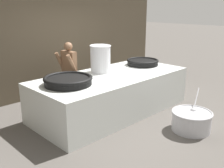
# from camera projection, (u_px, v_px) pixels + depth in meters

# --- Properties ---
(ground_plane) EXTENTS (60.00, 60.00, 0.00)m
(ground_plane) POSITION_uv_depth(u_px,v_px,m) (112.00, 111.00, 6.33)
(ground_plane) COLOR #56514C
(back_wall) EXTENTS (7.87, 0.24, 3.26)m
(back_wall) POSITION_uv_depth(u_px,v_px,m) (56.00, 36.00, 7.43)
(back_wall) COLOR #4C4233
(back_wall) RESTS_ON ground_plane
(hearth_platform) EXTENTS (3.75, 1.69, 0.91)m
(hearth_platform) POSITION_uv_depth(u_px,v_px,m) (112.00, 93.00, 6.21)
(hearth_platform) COLOR silver
(hearth_platform) RESTS_ON ground_plane
(giant_wok_near) EXTENTS (0.99, 0.99, 0.17)m
(giant_wok_near) POSITION_uv_depth(u_px,v_px,m) (68.00, 80.00, 5.27)
(giant_wok_near) COLOR black
(giant_wok_near) RESTS_ON hearth_platform
(giant_wok_far) EXTENTS (0.85, 0.85, 0.16)m
(giant_wok_far) POSITION_uv_depth(u_px,v_px,m) (143.00, 62.00, 7.03)
(giant_wok_far) COLOR black
(giant_wok_far) RESTS_ON hearth_platform
(stock_pot) EXTENTS (0.51, 0.51, 0.65)m
(stock_pot) POSITION_uv_depth(u_px,v_px,m) (100.00, 58.00, 6.21)
(stock_pot) COLOR silver
(stock_pot) RESTS_ON hearth_platform
(cook) EXTENTS (0.38, 0.58, 1.57)m
(cook) POSITION_uv_depth(u_px,v_px,m) (69.00, 70.00, 6.75)
(cook) COLOR brown
(cook) RESTS_ON ground_plane
(prep_bowl_vegetables) EXTENTS (1.03, 0.81, 0.73)m
(prep_bowl_vegetables) POSITION_uv_depth(u_px,v_px,m) (191.00, 120.00, 5.30)
(prep_bowl_vegetables) COLOR #B7B7BC
(prep_bowl_vegetables) RESTS_ON ground_plane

